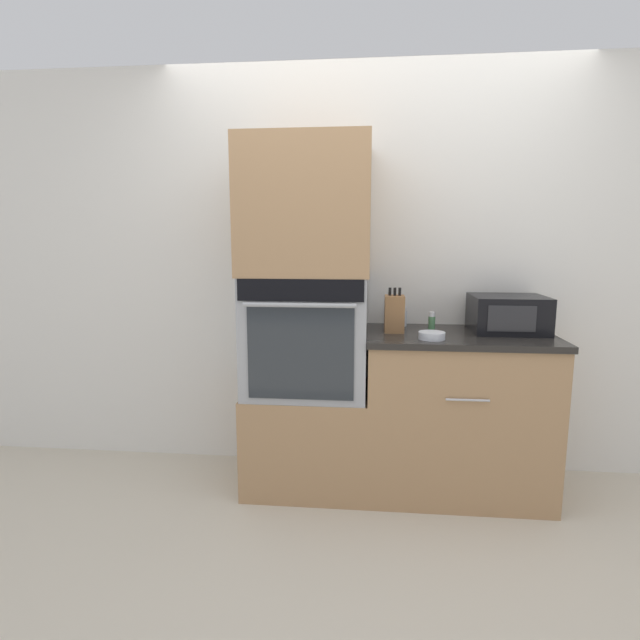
{
  "coord_description": "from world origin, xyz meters",
  "views": [
    {
      "loc": [
        0.0,
        -2.51,
        1.46
      ],
      "look_at": [
        -0.27,
        0.21,
        1.01
      ],
      "focal_mm": 28.0,
      "sensor_mm": 36.0,
      "label": 1
    }
  ],
  "objects_px": {
    "condiment_jar_mid": "(402,317)",
    "condiment_jar_far": "(391,316)",
    "wall_oven": "(307,333)",
    "bowl": "(431,336)",
    "knife_block": "(394,314)",
    "condiment_jar_near": "(431,323)",
    "microwave": "(507,314)"
  },
  "relations": [
    {
      "from": "condiment_jar_near",
      "to": "condiment_jar_far",
      "type": "height_order",
      "value": "condiment_jar_near"
    },
    {
      "from": "condiment_jar_mid",
      "to": "condiment_jar_far",
      "type": "xyz_separation_m",
      "value": [
        -0.06,
        0.04,
        -0.0
      ]
    },
    {
      "from": "bowl",
      "to": "condiment_jar_far",
      "type": "bearing_deg",
      "value": 113.99
    },
    {
      "from": "microwave",
      "to": "condiment_jar_far",
      "type": "xyz_separation_m",
      "value": [
        -0.65,
        0.18,
        -0.05
      ]
    },
    {
      "from": "microwave",
      "to": "condiment_jar_mid",
      "type": "relative_size",
      "value": 3.48
    },
    {
      "from": "microwave",
      "to": "bowl",
      "type": "relative_size",
      "value": 2.89
    },
    {
      "from": "condiment_jar_mid",
      "to": "condiment_jar_near",
      "type": "bearing_deg",
      "value": -53.64
    },
    {
      "from": "bowl",
      "to": "condiment_jar_mid",
      "type": "height_order",
      "value": "condiment_jar_mid"
    },
    {
      "from": "knife_block",
      "to": "condiment_jar_far",
      "type": "distance_m",
      "value": 0.25
    },
    {
      "from": "condiment_jar_near",
      "to": "condiment_jar_far",
      "type": "relative_size",
      "value": 1.05
    },
    {
      "from": "wall_oven",
      "to": "condiment_jar_mid",
      "type": "distance_m",
      "value": 0.6
    },
    {
      "from": "microwave",
      "to": "condiment_jar_far",
      "type": "height_order",
      "value": "microwave"
    },
    {
      "from": "wall_oven",
      "to": "bowl",
      "type": "bearing_deg",
      "value": -14.21
    },
    {
      "from": "microwave",
      "to": "bowl",
      "type": "height_order",
      "value": "microwave"
    },
    {
      "from": "knife_block",
      "to": "condiment_jar_mid",
      "type": "bearing_deg",
      "value": 74.1
    },
    {
      "from": "condiment_jar_mid",
      "to": "condiment_jar_far",
      "type": "bearing_deg",
      "value": 146.0
    },
    {
      "from": "wall_oven",
      "to": "knife_block",
      "type": "xyz_separation_m",
      "value": [
        0.5,
        0.02,
        0.12
      ]
    },
    {
      "from": "condiment_jar_near",
      "to": "condiment_jar_far",
      "type": "distance_m",
      "value": 0.33
    },
    {
      "from": "condiment_jar_mid",
      "to": "bowl",
      "type": "bearing_deg",
      "value": -71.4
    },
    {
      "from": "microwave",
      "to": "condiment_jar_mid",
      "type": "height_order",
      "value": "microwave"
    },
    {
      "from": "knife_block",
      "to": "condiment_jar_mid",
      "type": "height_order",
      "value": "knife_block"
    },
    {
      "from": "wall_oven",
      "to": "condiment_jar_mid",
      "type": "relative_size",
      "value": 5.85
    },
    {
      "from": "wall_oven",
      "to": "condiment_jar_near",
      "type": "relative_size",
      "value": 5.71
    },
    {
      "from": "wall_oven",
      "to": "bowl",
      "type": "xyz_separation_m",
      "value": [
        0.69,
        -0.17,
        0.03
      ]
    },
    {
      "from": "wall_oven",
      "to": "knife_block",
      "type": "height_order",
      "value": "wall_oven"
    },
    {
      "from": "condiment_jar_mid",
      "to": "wall_oven",
      "type": "bearing_deg",
      "value": -158.47
    },
    {
      "from": "condiment_jar_mid",
      "to": "condiment_jar_far",
      "type": "relative_size",
      "value": 1.02
    },
    {
      "from": "condiment_jar_mid",
      "to": "condiment_jar_far",
      "type": "height_order",
      "value": "condiment_jar_mid"
    },
    {
      "from": "condiment_jar_near",
      "to": "condiment_jar_mid",
      "type": "xyz_separation_m",
      "value": [
        -0.15,
        0.21,
        -0.0
      ]
    },
    {
      "from": "microwave",
      "to": "knife_block",
      "type": "relative_size",
      "value": 1.6
    },
    {
      "from": "wall_oven",
      "to": "knife_block",
      "type": "relative_size",
      "value": 2.69
    },
    {
      "from": "wall_oven",
      "to": "bowl",
      "type": "relative_size",
      "value": 4.87
    }
  ]
}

